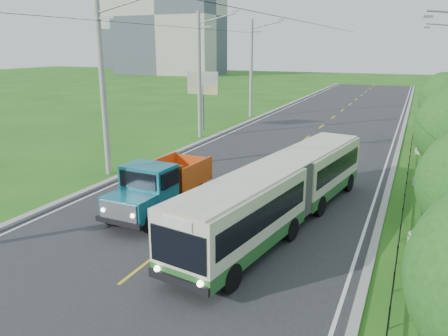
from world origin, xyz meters
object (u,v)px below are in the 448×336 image
Objects in this scene: bus at (282,188)px; tree_fifth at (448,103)px; pole_mid at (200,75)px; pole_near at (103,87)px; pole_far at (252,68)px; billboard_left at (203,87)px; tree_back at (444,97)px; planter_mid at (419,180)px; planter_near at (417,237)px; planter_far at (420,150)px; dump_truck at (160,184)px.

tree_fifth is at bearing 74.51° from bus.
pole_near is at bearing -90.00° from pole_mid.
pole_mid is at bearing -90.00° from pole_far.
billboard_left is 0.37× the size of bus.
pole_near is at bearing -148.41° from tree_fifth.
tree_fifth reaches higher than tree_back.
pole_mid is at bearing -164.16° from tree_back.
tree_fifth is 7.21m from planter_mid.
bus is at bearing -114.57° from tree_fifth.
planter_near and planter_far have the same top height.
pole_near is 15.10m from billboard_left.
billboard_left reaches higher than planter_far.
tree_back is at bearing 43.41° from pole_near.
tree_back is 8.21× the size of planter_near.
tree_back is at bearing 63.03° from dump_truck.
planter_near is (-1.26, -14.14, -3.57)m from tree_fifth.
planter_near is at bearing -44.84° from billboard_left.
tree_back is (18.12, -6.86, -1.44)m from pole_far.
planter_mid is at bearing -22.54° from pole_mid.
pole_mid is 0.71× the size of bus.
pole_far is (0.00, 12.00, 0.00)m from pole_mid.
planter_mid is 14.14m from dump_truck.
planter_near is at bearing -58.01° from pole_far.
planter_mid is at bearing -90.00° from planter_far.
tree_back is 20.46m from planter_near.
pole_mid is at bearing 138.35° from planter_near.
planter_mid is at bearing -48.41° from pole_far.
pole_mid is 23.08m from planter_near.
dump_truck is at bearing -77.65° from pole_far.
pole_far is 0.71× the size of bus.
planter_far is at bearing 124.05° from tree_fifth.
pole_far reaches higher than billboard_left.
bus is at bearing 12.69° from dump_truck.
billboard_left is (-1.24, -9.00, -1.23)m from pole_far.
pole_far is at bearing 90.00° from pole_mid.
pole_mid is 1.68× the size of dump_truck.
tree_back is 12.66m from planter_mid.
planter_mid is at bearing 90.00° from planter_near.
planter_mid is 8.00m from planter_far.
bus is (11.56, -3.21, -3.48)m from pole_near.
tree_back is at bearing 86.43° from planter_near.
tree_fifth is 19.60m from dump_truck.
planter_mid is at bearing -101.56° from tree_fifth.
tree_fifth is (18.12, 11.14, -1.24)m from pole_near.
bus reaches higher than planter_far.
tree_fifth is at bearing -90.00° from tree_back.
tree_fifth reaches higher than dump_truck.
billboard_left is 0.88× the size of dump_truck.
pole_near is 8.34m from dump_truck.
planter_near is (-1.26, -20.14, -3.37)m from tree_back.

